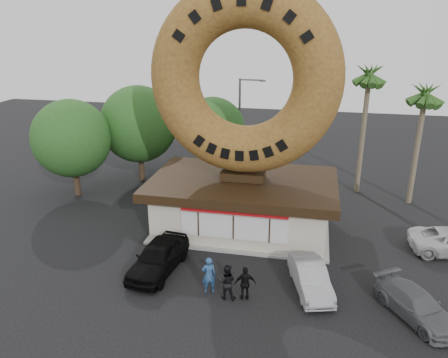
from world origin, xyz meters
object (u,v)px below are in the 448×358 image
at_px(street_lamp, 241,122).
at_px(car_black, 158,257).
at_px(giant_donut, 245,79).
at_px(person_right, 245,283).
at_px(car_silver, 310,277).
at_px(person_left, 209,275).
at_px(donut_shop, 243,202).
at_px(car_grey, 416,305).
at_px(person_center, 227,282).

bearing_deg(street_lamp, car_black, -95.77).
distance_m(giant_donut, person_right, 11.19).
distance_m(car_black, car_silver, 7.77).
bearing_deg(person_left, donut_shop, -113.69).
xyz_separation_m(car_black, car_grey, (12.37, -1.25, -0.19)).
bearing_deg(car_grey, person_right, 149.88).
xyz_separation_m(donut_shop, person_right, (1.37, -7.27, -0.91)).
bearing_deg(car_silver, street_lamp, 95.47).
bearing_deg(person_right, car_silver, -167.98).
relative_size(person_left, car_silver, 0.46).
bearing_deg(car_silver, person_right, -170.03).
xyz_separation_m(donut_shop, person_center, (0.51, -7.37, -0.88)).
bearing_deg(car_silver, giant_donut, 110.62).
bearing_deg(person_left, giant_donut, -113.69).
distance_m(car_silver, car_grey, 4.74).
distance_m(donut_shop, person_right, 7.45).
bearing_deg(car_silver, donut_shop, 110.69).
distance_m(giant_donut, car_grey, 14.25).
bearing_deg(street_lamp, car_grey, -57.63).
bearing_deg(donut_shop, giant_donut, 90.00).
bearing_deg(donut_shop, person_center, -86.07).
distance_m(person_center, car_black, 4.28).
height_order(person_left, car_silver, person_left).
distance_m(person_center, car_silver, 4.12).
xyz_separation_m(giant_donut, car_grey, (8.92, -7.01, -8.62)).
relative_size(street_lamp, person_right, 4.69).
height_order(giant_donut, person_center, giant_donut).
bearing_deg(car_grey, street_lamp, 90.16).
xyz_separation_m(giant_donut, person_center, (0.51, -7.39, -8.35)).
bearing_deg(car_grey, person_center, 150.38).
height_order(street_lamp, person_left, street_lamp).
height_order(person_left, person_right, person_left).
height_order(giant_donut, car_grey, giant_donut).
bearing_deg(person_right, person_left, -19.95).
bearing_deg(giant_donut, street_lamp, 100.51).
height_order(donut_shop, person_right, donut_shop).
distance_m(person_left, person_right, 1.81).
bearing_deg(person_center, car_black, -26.73).
distance_m(person_right, car_black, 5.05).
bearing_deg(person_center, donut_shop, -90.42).
bearing_deg(car_black, car_grey, 0.34).
relative_size(donut_shop, car_black, 2.37).
relative_size(person_right, car_grey, 0.40).
distance_m(giant_donut, car_black, 10.78).
bearing_deg(giant_donut, car_black, -120.91).
distance_m(giant_donut, street_lamp, 11.23).
bearing_deg(giant_donut, donut_shop, -90.00).
bearing_deg(person_right, car_black, -31.31).
bearing_deg(giant_donut, car_silver, -53.57).
height_order(giant_donut, car_black, giant_donut).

